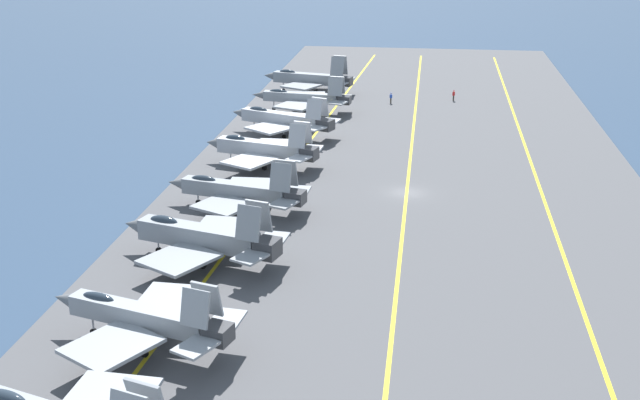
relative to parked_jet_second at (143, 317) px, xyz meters
The scene contains 14 objects.
ground_plane 41.51m from the parked_jet_second, 25.54° to the right, with size 2000.00×2000.00×0.00m, color #2D425B.
carrier_deck 41.50m from the parked_jet_second, 25.54° to the right, with size 206.76×55.38×0.40m, color #4C4C4F.
deck_stripe_foul_line 49.97m from the parked_jet_second, 41.52° to the right, with size 186.08×0.36×0.01m, color yellow.
deck_stripe_centerline 41.48m from the parked_jet_second, 25.54° to the right, with size 186.08×0.36×0.01m, color yellow.
deck_stripe_edge_line 37.54m from the parked_jet_second, ahead, with size 186.08×0.36×0.01m, color yellow.
parked_jet_second is the anchor object (origin of this frame).
parked_jet_third 15.62m from the parked_jet_second, ahead, with size 14.07×16.16×6.49m.
parked_jet_fourth 29.20m from the parked_jet_second, ahead, with size 12.44×15.99×6.02m.
parked_jet_fifth 44.83m from the parked_jet_second, ahead, with size 13.51×15.32×6.18m.
parked_jet_sixth 59.66m from the parked_jet_second, ahead, with size 12.81×16.63×6.06m.
parked_jet_seventh 74.19m from the parked_jet_second, ahead, with size 13.85×16.35×5.96m.
parked_jet_eighth 87.97m from the parked_jet_second, ahead, with size 13.39×16.46×6.95m.
crew_red_vest 89.07m from the parked_jet_second, 15.68° to the right, with size 0.46×0.43×1.83m.
crew_blue_vest 83.57m from the parked_jet_second, ahead, with size 0.40×0.46×1.81m.
Camera 1 is at (-86.79, -1.85, 30.58)m, focal length 45.00 mm.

